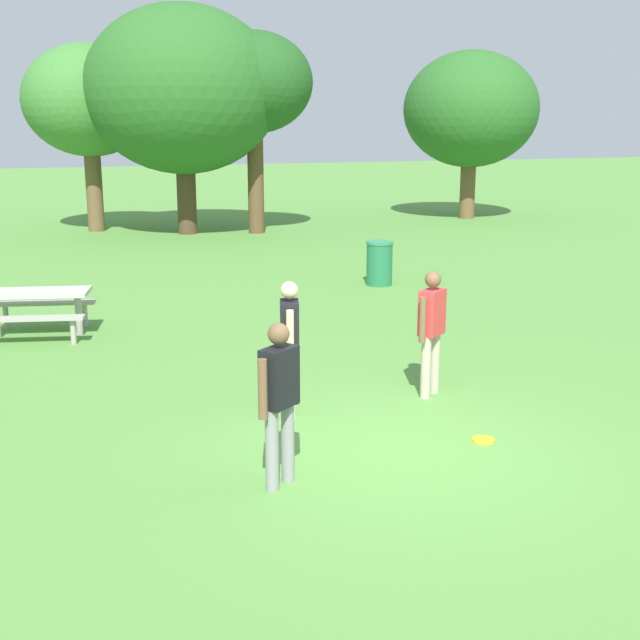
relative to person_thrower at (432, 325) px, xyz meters
name	(u,v)px	position (x,y,z in m)	size (l,w,h in m)	color
ground_plane	(401,449)	(-1.16, -1.54, -0.94)	(120.00, 120.00, 0.00)	#568E3D
person_thrower	(432,325)	(0.00, 0.00, 0.00)	(0.51, 0.40, 1.64)	#B7AD93
person_catcher	(279,394)	(-2.66, -1.95, 0.00)	(0.51, 0.40, 1.64)	gray
person_bystander	(290,339)	(-1.92, -0.02, 0.00)	(0.32, 0.59, 1.64)	#B7AD93
frisbee	(483,440)	(-0.18, -1.64, -0.93)	(0.25, 0.25, 0.03)	yellow
picnic_table_near	(37,303)	(-4.67, 4.97, -0.38)	(1.99, 1.79, 0.77)	#B2ADA3
trash_can_beside_table	(379,263)	(2.46, 7.05, -0.46)	(0.59, 0.59, 0.96)	#237047
tree_broad_center	(89,101)	(-2.40, 18.62, 3.14)	(4.11, 4.11, 5.87)	brown
tree_far_right	(183,90)	(0.25, 16.93, 3.45)	(5.98, 5.98, 6.95)	#4C3823
tree_slender_mid	(254,84)	(2.35, 16.35, 3.64)	(3.63, 3.63, 6.18)	brown
tree_back_left	(471,110)	(10.74, 17.61, 2.93)	(4.81, 4.81, 5.94)	brown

